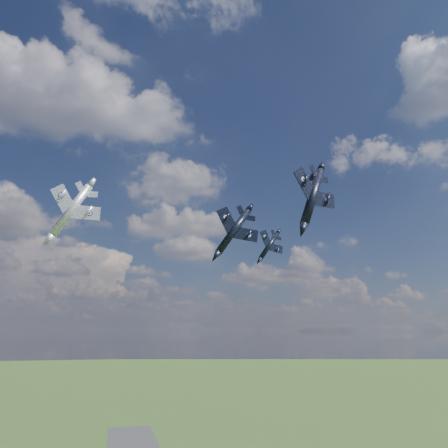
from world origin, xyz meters
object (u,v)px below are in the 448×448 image
object	(u,v)px
jet_lead_navy	(234,231)
jet_left_silver	(71,210)
jet_right_navy	(313,197)
jet_high_navy	(269,246)

from	to	relation	value
jet_lead_navy	jet_left_silver	xyz separation A→B (m)	(-29.32, 8.10, 4.11)
jet_lead_navy	jet_right_navy	xyz separation A→B (m)	(10.38, -11.76, 3.87)
jet_right_navy	jet_high_navy	bearing A→B (deg)	56.65
jet_right_navy	jet_lead_navy	bearing A→B (deg)	109.34
jet_right_navy	jet_left_silver	size ratio (longest dim) A/B	0.99
jet_right_navy	jet_left_silver	xyz separation A→B (m)	(-39.70, 19.86, 0.24)
jet_left_silver	jet_high_navy	bearing A→B (deg)	33.50
jet_right_navy	jet_high_navy	world-z (taller)	jet_high_navy
jet_lead_navy	jet_left_silver	distance (m)	30.70
jet_high_navy	jet_lead_navy	bearing A→B (deg)	-133.56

